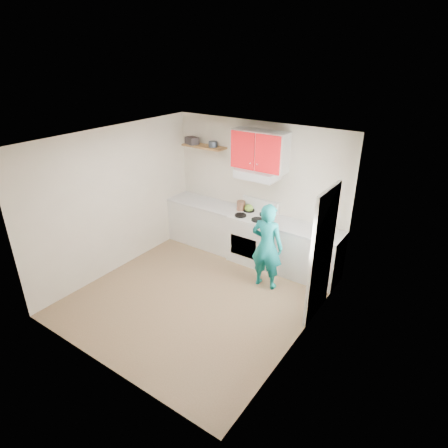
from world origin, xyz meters
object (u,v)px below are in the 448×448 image
Objects in this scene: tin at (213,144)px; kettle at (249,208)px; stove at (252,238)px; crock at (241,206)px; person at (267,246)px.

tin reaches higher than kettle.
tin is at bearing 174.15° from kettle.
crock is (-0.33, 0.11, 0.54)m from stove.
stove is 5.50× the size of kettle.
crock is (-0.17, -0.02, 0.01)m from kettle.
kettle is 0.11× the size of person.
crock is 1.28m from person.
kettle is (0.87, -0.06, -1.10)m from tin.
stove is 1.94m from tin.
tin is 1.30m from crock.
person is (0.67, -0.66, 0.30)m from stove.
person is (1.00, -0.76, -0.24)m from crock.
crock is 0.13× the size of person.
kettle is 1.16m from person.
kettle reaches higher than stove.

